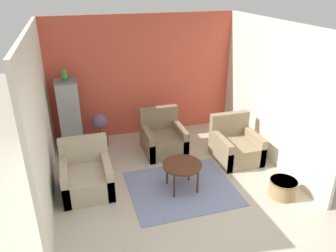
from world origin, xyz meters
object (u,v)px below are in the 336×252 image
object	(u,v)px
parrot	(65,75)
potted_plant	(100,128)
armchair_middle	(163,139)
coffee_table	(182,166)
armchair_right	(235,146)
wicker_basket	(283,188)
armchair_left	(87,176)
birdcage	(70,117)

from	to	relation	value
parrot	potted_plant	distance (m)	1.31
armchair_middle	parrot	xyz separation A→B (m)	(-1.76, 0.62, 1.32)
parrot	armchair_middle	bearing A→B (deg)	-19.46
coffee_table	parrot	distance (m)	2.86
armchair_right	armchair_middle	xyz separation A→B (m)	(-1.27, 0.72, 0.00)
potted_plant	coffee_table	bearing A→B (deg)	-60.52
wicker_basket	armchair_left	bearing A→B (deg)	160.14
armchair_middle	armchair_left	bearing A→B (deg)	-149.17
parrot	potted_plant	bearing A→B (deg)	-0.88
potted_plant	armchair_middle	bearing A→B (deg)	-27.24
armchair_left	wicker_basket	bearing A→B (deg)	-19.86
armchair_middle	birdcage	world-z (taller)	birdcage
potted_plant	parrot	bearing A→B (deg)	179.12
armchair_left	potted_plant	world-z (taller)	armchair_left
coffee_table	armchair_right	distance (m)	1.50
armchair_left	wicker_basket	size ratio (longest dim) A/B	1.93
armchair_left	birdcage	xyz separation A→B (m)	(-0.17, 1.57, 0.45)
armchair_right	wicker_basket	xyz separation A→B (m)	(0.17, -1.33, -0.11)
armchair_right	armchair_middle	distance (m)	1.45
coffee_table	birdcage	world-z (taller)	birdcage
armchair_left	birdcage	world-z (taller)	birdcage
armchair_left	potted_plant	size ratio (longest dim) A/B	1.21
armchair_left	armchair_right	world-z (taller)	same
armchair_right	parrot	bearing A→B (deg)	156.13
armchair_right	birdcage	xyz separation A→B (m)	(-3.02, 1.34, 0.45)
coffee_table	parrot	xyz separation A→B (m)	(-1.69, 2.00, 1.15)
armchair_right	wicker_basket	world-z (taller)	armchair_right
coffee_table	birdcage	xyz separation A→B (m)	(-1.69, 1.99, 0.28)
coffee_table	wicker_basket	world-z (taller)	coffee_table
armchair_middle	parrot	distance (m)	2.28
armchair_right	potted_plant	xyz separation A→B (m)	(-2.46, 1.33, 0.14)
armchair_middle	parrot	world-z (taller)	parrot
potted_plant	wicker_basket	world-z (taller)	potted_plant
birdcage	potted_plant	size ratio (longest dim) A/B	2.08
armchair_left	parrot	bearing A→B (deg)	96.02
armchair_middle	potted_plant	xyz separation A→B (m)	(-1.19, 0.61, 0.14)
armchair_middle	birdcage	bearing A→B (deg)	160.59
wicker_basket	potted_plant	bearing A→B (deg)	134.69
armchair_right	wicker_basket	size ratio (longest dim) A/B	1.93
armchair_left	armchair_middle	distance (m)	1.85
armchair_left	parrot	distance (m)	2.06
birdcage	potted_plant	bearing A→B (deg)	-0.69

